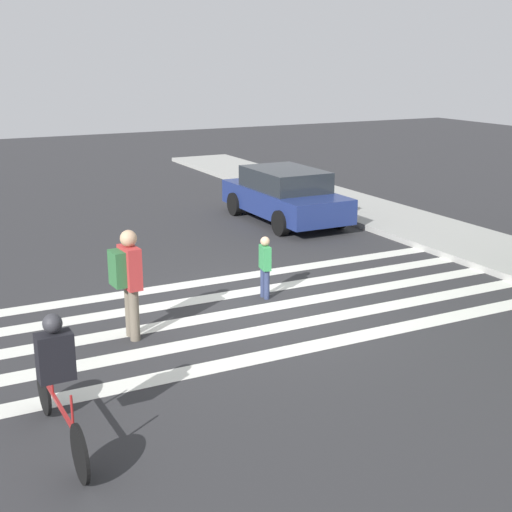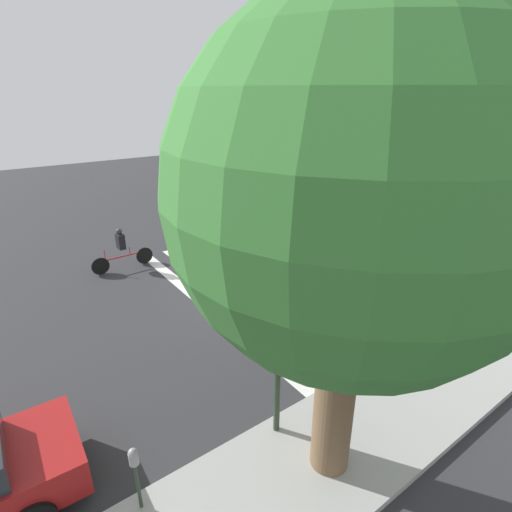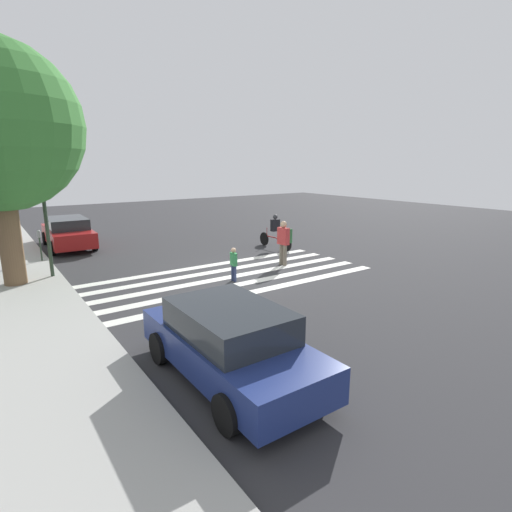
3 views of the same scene
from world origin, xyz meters
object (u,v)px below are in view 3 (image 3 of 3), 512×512
at_px(pedestrian_adult_tall_backpack, 284,239).
at_px(pedestrian_child_with_backpack, 234,262).
at_px(parking_meter, 39,239).
at_px(traffic_light, 45,179).
at_px(car_parked_dark_suv, 68,232).
at_px(cyclist_far_lane, 275,230).
at_px(car_parked_far_curb, 230,342).

height_order(pedestrian_adult_tall_backpack, pedestrian_child_with_backpack, pedestrian_adult_tall_backpack).
bearing_deg(parking_meter, traffic_light, -177.92).
distance_m(parking_meter, pedestrian_child_with_backpack, 8.18).
distance_m(pedestrian_child_with_backpack, car_parked_dark_suv, 9.89).
xyz_separation_m(pedestrian_child_with_backpack, cyclist_far_lane, (3.51, -4.49, 0.20)).
relative_size(traffic_light, cyclist_far_lane, 2.12).
distance_m(pedestrian_adult_tall_backpack, car_parked_far_curb, 8.71).
distance_m(pedestrian_adult_tall_backpack, car_parked_dark_suv, 10.58).
height_order(cyclist_far_lane, car_parked_dark_suv, cyclist_far_lane).
relative_size(car_parked_far_curb, car_parked_dark_suv, 0.92).
relative_size(cyclist_far_lane, car_parked_dark_suv, 0.50).
xyz_separation_m(traffic_light, car_parked_dark_suv, (5.52, -1.42, -2.71)).
bearing_deg(car_parked_dark_suv, parking_meter, 153.12).
relative_size(parking_meter, pedestrian_child_with_backpack, 1.18).
bearing_deg(traffic_light, cyclist_far_lane, -91.37).
height_order(pedestrian_child_with_backpack, car_parked_dark_suv, car_parked_dark_suv).
relative_size(pedestrian_child_with_backpack, car_parked_far_curb, 0.27).
height_order(traffic_light, car_parked_far_curb, traffic_light).
relative_size(parking_meter, cyclist_far_lane, 0.59).
bearing_deg(car_parked_dark_suv, car_parked_far_curb, -177.96).
xyz_separation_m(cyclist_far_lane, car_parked_dark_suv, (5.74, 7.99, -0.12)).
height_order(cyclist_far_lane, car_parked_far_curb, cyclist_far_lane).
xyz_separation_m(car_parked_far_curb, car_parked_dark_suv, (14.58, 0.09, 0.01)).
relative_size(traffic_light, car_parked_dark_suv, 1.07).
xyz_separation_m(parking_meter, cyclist_far_lane, (-2.94, -9.52, -0.16)).
distance_m(parking_meter, car_parked_far_curb, 11.89).
distance_m(car_parked_far_curb, car_parked_dark_suv, 14.58).
height_order(pedestrian_adult_tall_backpack, car_parked_dark_suv, pedestrian_adult_tall_backpack).
height_order(parking_meter, pedestrian_adult_tall_backpack, pedestrian_adult_tall_backpack).
relative_size(traffic_light, pedestrian_adult_tall_backpack, 2.80).
bearing_deg(pedestrian_child_with_backpack, pedestrian_adult_tall_backpack, 115.57).
height_order(traffic_light, parking_meter, traffic_light).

